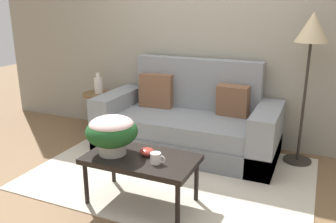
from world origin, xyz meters
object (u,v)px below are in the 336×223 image
table_vase (98,85)px  potted_plant (112,131)px  couch (188,124)px  coffee_table (141,162)px  snack_bowl (147,151)px  side_table (98,105)px  floor_lamp (311,41)px  coffee_mug (156,158)px

table_vase → potted_plant: bearing=-52.1°
couch → potted_plant: size_ratio=4.67×
couch → potted_plant: 1.39m
potted_plant → couch: bearing=81.4°
coffee_table → snack_bowl: (0.03, 0.05, 0.08)m
coffee_table → side_table: 2.04m
floor_lamp → snack_bowl: size_ratio=12.84×
side_table → table_vase: (0.01, 0.01, 0.28)m
coffee_mug → table_vase: bearing=136.4°
couch → coffee_mug: couch is taller
coffee_table → table_vase: bearing=134.4°
side_table → coffee_mug: 2.21m
table_vase → couch: bearing=-6.6°
coffee_mug → floor_lamp: bearing=55.8°
side_table → coffee_mug: coffee_mug is taller
snack_bowl → potted_plant: bearing=-163.1°
coffee_table → coffee_mug: bearing=-20.0°
potted_plant → snack_bowl: bearing=16.9°
floor_lamp → coffee_mug: 2.02m
couch → snack_bowl: 1.26m
potted_plant → coffee_mug: potted_plant is taller
coffee_table → floor_lamp: bearing=50.3°
coffee_table → potted_plant: bearing=-171.4°
couch → table_vase: bearing=173.4°
snack_bowl → table_vase: 2.03m
potted_plant → table_vase: bearing=127.9°
coffee_table → snack_bowl: size_ratio=7.59×
coffee_table → floor_lamp: 2.11m
side_table → snack_bowl: 2.03m
coffee_table → side_table: side_table is taller
couch → floor_lamp: size_ratio=1.30×
potted_plant → coffee_mug: size_ratio=3.39×
floor_lamp → table_vase: 2.71m
floor_lamp → table_vase: size_ratio=5.74×
coffee_mug → couch: bearing=99.6°
side_table → couch: bearing=-6.3°
coffee_table → table_vase: size_ratio=3.40×
coffee_table → table_vase: table_vase is taller
table_vase → coffee_mug: bearing=-43.6°
coffee_table → coffee_mug: (0.17, -0.06, 0.09)m
side_table → potted_plant: potted_plant is taller
potted_plant → coffee_mug: bearing=-3.2°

